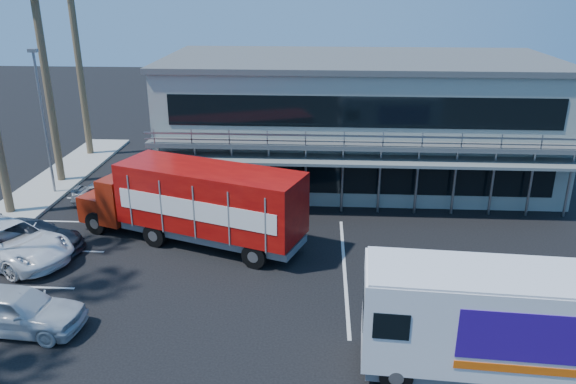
{
  "coord_description": "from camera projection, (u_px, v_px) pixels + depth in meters",
  "views": [
    {
      "loc": [
        0.86,
        -18.08,
        11.47
      ],
      "look_at": [
        -0.57,
        6.03,
        2.3
      ],
      "focal_mm": 35.0,
      "sensor_mm": 36.0,
      "label": 1
    }
  ],
  "objects": [
    {
      "name": "red_truck",
      "position": [
        196.0,
        201.0,
        25.44
      ],
      "size": [
        11.23,
        6.21,
        3.72
      ],
      "rotation": [
        0.0,
        0.0,
        -0.36
      ],
      "color": "maroon",
      "rests_on": "ground"
    },
    {
      "name": "parked_car_e",
      "position": [
        111.0,
        194.0,
        30.14
      ],
      "size": [
        4.03,
        1.65,
        1.37
      ],
      "primitive_type": "imported",
      "rotation": [
        0.0,
        0.0,
        1.58
      ],
      "color": "gray",
      "rests_on": "ground"
    },
    {
      "name": "parked_car_a",
      "position": [
        17.0,
        309.0,
        19.37
      ],
      "size": [
        4.83,
        2.26,
        1.6
      ],
      "primitive_type": "imported",
      "rotation": [
        0.0,
        0.0,
        1.49
      ],
      "color": "silver",
      "rests_on": "ground"
    },
    {
      "name": "parked_car_c",
      "position": [
        9.0,
        242.0,
        24.26
      ],
      "size": [
        6.63,
        5.04,
        1.67
      ],
      "primitive_type": "imported",
      "rotation": [
        0.0,
        0.0,
        1.14
      ],
      "color": "white",
      "rests_on": "ground"
    },
    {
      "name": "light_pole_far",
      "position": [
        43.0,
        116.0,
        30.45
      ],
      "size": [
        0.5,
        0.25,
        8.09
      ],
      "color": "gray",
      "rests_on": "ground"
    },
    {
      "name": "white_van",
      "position": [
        485.0,
        321.0,
        16.8
      ],
      "size": [
        7.44,
        2.99,
        3.56
      ],
      "rotation": [
        0.0,
        0.0,
        -0.07
      ],
      "color": "white",
      "rests_on": "ground"
    },
    {
      "name": "building",
      "position": [
        356.0,
        119.0,
        33.47
      ],
      "size": [
        22.4,
        12.0,
        7.3
      ],
      "color": "#9BA294",
      "rests_on": "ground"
    },
    {
      "name": "parked_car_d",
      "position": [
        32.0,
        236.0,
        25.15
      ],
      "size": [
        4.92,
        2.57,
        1.36
      ],
      "primitive_type": "imported",
      "rotation": [
        0.0,
        0.0,
        1.43
      ],
      "color": "#292E37",
      "rests_on": "ground"
    },
    {
      "name": "ground",
      "position": [
        294.0,
        307.0,
        20.99
      ],
      "size": [
        120.0,
        120.0,
        0.0
      ],
      "primitive_type": "plane",
      "color": "black",
      "rests_on": "ground"
    }
  ]
}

